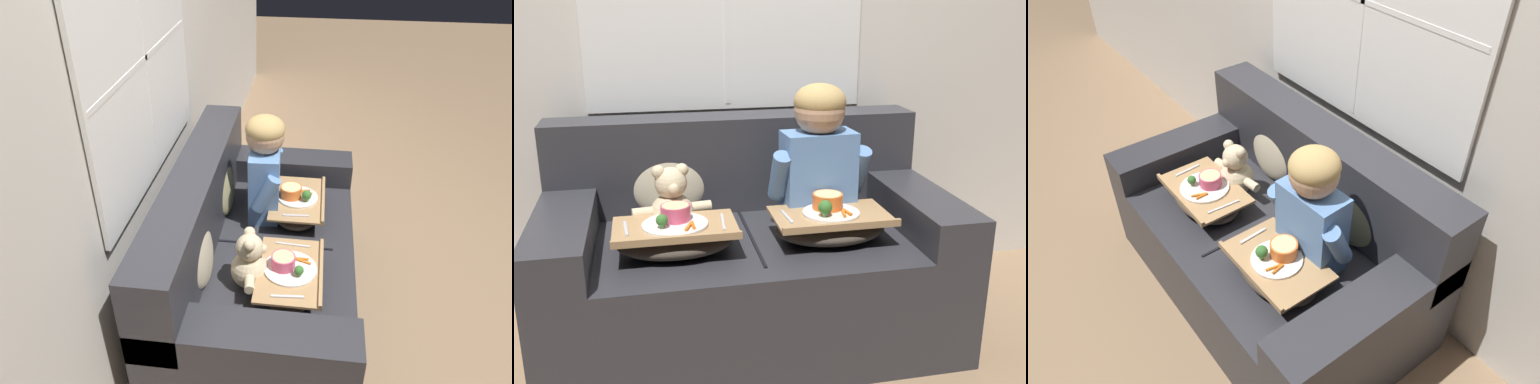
# 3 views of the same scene
# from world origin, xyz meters

# --- Properties ---
(ground_plane) EXTENTS (14.00, 14.00, 0.00)m
(ground_plane) POSITION_xyz_m (0.00, 0.00, 0.00)
(ground_plane) COLOR #8E7051
(wall_back_with_window) EXTENTS (8.00, 0.08, 2.60)m
(wall_back_with_window) POSITION_xyz_m (0.00, 0.58, 1.31)
(wall_back_with_window) COLOR beige
(wall_back_with_window) RESTS_ON ground_plane
(couch) EXTENTS (1.67, 0.94, 0.89)m
(couch) POSITION_xyz_m (0.00, 0.06, 0.33)
(couch) COLOR #2D2D33
(couch) RESTS_ON ground_plane
(throw_pillow_behind_child) EXTENTS (0.38, 0.18, 0.39)m
(throw_pillow_behind_child) POSITION_xyz_m (0.31, 0.28, 0.65)
(throw_pillow_behind_child) COLOR tan
(throw_pillow_behind_child) RESTS_ON couch
(throw_pillow_behind_teddy) EXTENTS (0.36, 0.17, 0.38)m
(throw_pillow_behind_teddy) POSITION_xyz_m (-0.31, 0.28, 0.65)
(throw_pillow_behind_teddy) COLOR #C1B293
(throw_pillow_behind_teddy) RESTS_ON couch
(child_figure) EXTENTS (0.43, 0.21, 0.60)m
(child_figure) POSITION_xyz_m (0.31, 0.04, 0.80)
(child_figure) COLOR #5B84BC
(child_figure) RESTS_ON couch
(teddy_bear) EXTENTS (0.32, 0.23, 0.30)m
(teddy_bear) POSITION_xyz_m (-0.31, 0.03, 0.60)
(teddy_bear) COLOR beige
(teddy_bear) RESTS_ON couch
(lap_tray_child) EXTENTS (0.46, 0.30, 0.19)m
(lap_tray_child) POSITION_xyz_m (0.31, -0.15, 0.53)
(lap_tray_child) COLOR #473D33
(lap_tray_child) RESTS_ON child_figure
(lap_tray_teddy) EXTENTS (0.46, 0.30, 0.18)m
(lap_tray_teddy) POSITION_xyz_m (-0.31, -0.15, 0.53)
(lap_tray_teddy) COLOR #473D33
(lap_tray_teddy) RESTS_ON teddy_bear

